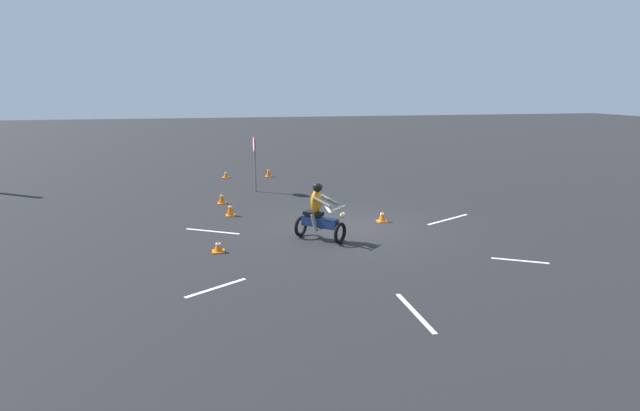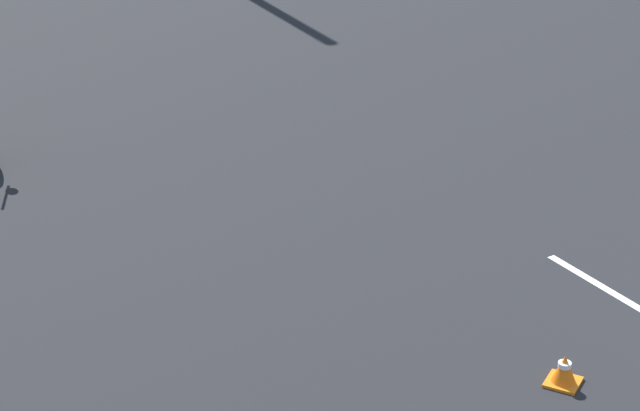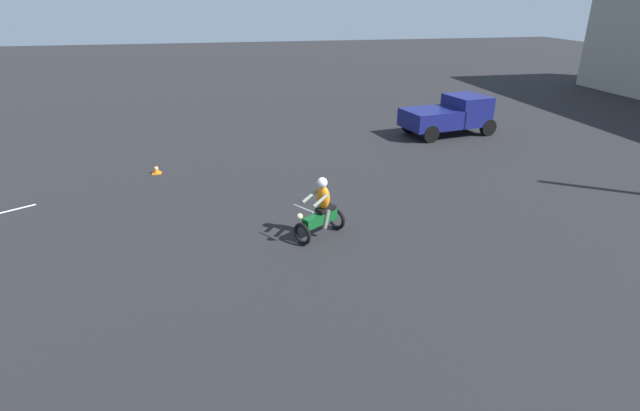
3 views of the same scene
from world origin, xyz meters
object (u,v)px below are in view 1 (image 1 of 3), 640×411
Objects in this scene: traffic_cone_far_right at (230,209)px; traffic_cone_far_center at (222,198)px; motorcycle_rider_foreground at (319,215)px; traffic_cone_far_left at (382,216)px; traffic_cone_mid_center at (226,174)px; traffic_cone_mid_left at (218,247)px; traffic_cone_near_left at (269,172)px; stop_sign at (254,152)px.

traffic_cone_far_right reaches higher than traffic_cone_far_center.
traffic_cone_far_left is at bearing 165.03° from motorcycle_rider_foreground.
traffic_cone_far_right reaches higher than traffic_cone_mid_center.
traffic_cone_mid_left is at bearing 172.85° from traffic_cone_far_right.
traffic_cone_mid_center is 7.46m from traffic_cone_far_right.
traffic_cone_mid_left is (-11.25, 0.57, -0.01)m from traffic_cone_mid_center.
traffic_cone_far_left is (-9.11, -2.60, -0.04)m from traffic_cone_near_left.
traffic_cone_mid_left is at bearing 177.08° from traffic_cone_mid_center.
traffic_cone_near_left is 2.04m from traffic_cone_mid_center.
traffic_cone_near_left is at bearing -16.32° from traffic_cone_far_right.
traffic_cone_mid_left is 3.82m from traffic_cone_far_right.
traffic_cone_far_center reaches higher than traffic_cone_far_left.
motorcycle_rider_foreground reaches higher than traffic_cone_far_left.
motorcycle_rider_foreground reaches higher than traffic_cone_far_center.
traffic_cone_mid_center is 10.37m from traffic_cone_far_left.
stop_sign is 6.87× the size of traffic_cone_mid_center.
motorcycle_rider_foreground is 3.61× the size of traffic_cone_near_left.
motorcycle_rider_foreground reaches higher than traffic_cone_mid_center.
stop_sign reaches higher than traffic_cone_far_left.
traffic_cone_near_left is 1.37× the size of traffic_cone_mid_center.
stop_sign is 6.18× the size of traffic_cone_far_left.
stop_sign reaches higher than traffic_cone_mid_center.
stop_sign is at bearing 31.93° from traffic_cone_far_left.
motorcycle_rider_foreground reaches higher than traffic_cone_mid_left.
traffic_cone_far_right is (-3.87, 1.19, -1.41)m from stop_sign.
stop_sign is (7.15, 1.15, 0.91)m from motorcycle_rider_foreground.
traffic_cone_far_left is (-5.69, -3.55, -1.46)m from stop_sign.
traffic_cone_far_left reaches higher than traffic_cone_mid_center.
traffic_cone_far_right is 5.08m from traffic_cone_far_left.
traffic_cone_near_left is 1.04× the size of traffic_cone_far_center.
traffic_cone_far_left is at bearing -164.07° from traffic_cone_near_left.
traffic_cone_mid_center is at bearing -124.55° from motorcycle_rider_foreground.
traffic_cone_near_left is 1.24× the size of traffic_cone_far_left.
traffic_cone_mid_left is at bearing 167.73° from stop_sign.
traffic_cone_far_right is 1.93m from traffic_cone_far_center.
motorcycle_rider_foreground is 7.30m from stop_sign.
traffic_cone_far_center is at bearing 156.24° from traffic_cone_near_left.
traffic_cone_near_left reaches higher than traffic_cone_far_center.
motorcycle_rider_foreground reaches higher than traffic_cone_near_left.
motorcycle_rider_foreground reaches higher than traffic_cone_far_right.
stop_sign is 4.96× the size of traffic_cone_far_right.
stop_sign is at bearing -12.27° from traffic_cone_mid_left.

